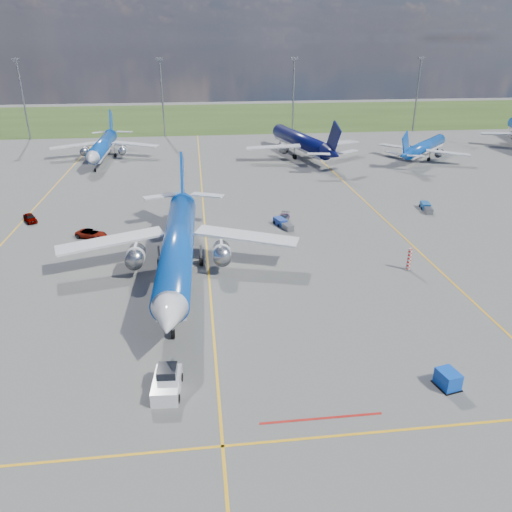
{
  "coord_description": "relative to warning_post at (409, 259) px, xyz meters",
  "views": [
    {
      "loc": [
        -0.96,
        -48.38,
        27.82
      ],
      "look_at": [
        5.64,
        5.71,
        4.0
      ],
      "focal_mm": 35.0,
      "sensor_mm": 36.0,
      "label": 1
    }
  ],
  "objects": [
    {
      "name": "pushback_tug",
      "position": [
        -30.32,
        -21.02,
        -0.67
      ],
      "size": [
        2.56,
        6.11,
        2.04
      ],
      "rotation": [
        0.0,
        0.0,
        -0.07
      ],
      "color": "silver",
      "rests_on": "ground"
    },
    {
      "name": "grass_strip",
      "position": [
        -26.0,
        142.0,
        -1.5
      ],
      "size": [
        400.0,
        80.0,
        0.01
      ],
      "primitive_type": "cube",
      "color": "#2D4719",
      "rests_on": "ground"
    },
    {
      "name": "bg_jet_n",
      "position": [
        -0.22,
        69.48,
        -1.5
      ],
      "size": [
        40.19,
        48.08,
        11.13
      ],
      "primitive_type": null,
      "rotation": [
        0.0,
        0.0,
        3.34
      ],
      "color": "#070B41",
      "rests_on": "ground"
    },
    {
      "name": "baggage_tug_e",
      "position": [
        13.03,
        23.29,
        -0.99
      ],
      "size": [
        2.24,
        5.02,
        1.09
      ],
      "rotation": [
        0.0,
        0.0,
        -0.2
      ],
      "color": "#174C8F",
      "rests_on": "ground"
    },
    {
      "name": "bg_jet_nnw",
      "position": [
        -49.63,
        71.21,
        -1.5
      ],
      "size": [
        28.86,
        37.74,
        9.83
      ],
      "primitive_type": null,
      "rotation": [
        0.0,
        0.0,
        -0.01
      ],
      "color": "#0B43A5",
      "rests_on": "ground"
    },
    {
      "name": "taxiway_lines",
      "position": [
        -25.83,
        19.7,
        -1.49
      ],
      "size": [
        60.25,
        160.0,
        0.02
      ],
      "color": "#F4AD15",
      "rests_on": "ground"
    },
    {
      "name": "warning_post",
      "position": [
        0.0,
        0.0,
        0.0
      ],
      "size": [
        0.5,
        0.5,
        3.0
      ],
      "primitive_type": "cylinder",
      "color": "red",
      "rests_on": "ground"
    },
    {
      "name": "uld_container",
      "position": [
        -6.2,
        -23.42,
        -0.72
      ],
      "size": [
        1.93,
        2.22,
        1.55
      ],
      "primitive_type": "cube",
      "rotation": [
        0.0,
        0.0,
        0.21
      ],
      "color": "blue",
      "rests_on": "ground"
    },
    {
      "name": "service_car_a",
      "position": [
        -54.56,
        25.37,
        -0.83
      ],
      "size": [
        3.28,
        4.19,
        1.33
      ],
      "primitive_type": "imported",
      "rotation": [
        0.0,
        0.0,
        0.51
      ],
      "color": "#999999",
      "rests_on": "ground"
    },
    {
      "name": "main_airliner",
      "position": [
        -29.69,
        1.95,
        -1.5
      ],
      "size": [
        34.85,
        45.07,
        11.56
      ],
      "primitive_type": null,
      "rotation": [
        0.0,
        0.0,
        -0.03
      ],
      "color": "#0B43A5",
      "rests_on": "ground"
    },
    {
      "name": "bg_jet_ne",
      "position": [
        30.33,
        63.02,
        -1.5
      ],
      "size": [
        40.15,
        40.46,
        8.48
      ],
      "primitive_type": null,
      "rotation": [
        0.0,
        0.0,
        2.38
      ],
      "color": "#0B43A5",
      "rests_on": "ground"
    },
    {
      "name": "service_car_c",
      "position": [
        -13.08,
        20.49,
        -0.92
      ],
      "size": [
        3.12,
        4.35,
        1.17
      ],
      "primitive_type": "imported",
      "rotation": [
        0.0,
        0.0,
        -0.41
      ],
      "color": "#999999",
      "rests_on": "ground"
    },
    {
      "name": "service_car_b",
      "position": [
        -43.2,
        16.61,
        -0.83
      ],
      "size": [
        5.3,
        4.18,
        1.34
      ],
      "primitive_type": "imported",
      "rotation": [
        0.0,
        0.0,
        1.1
      ],
      "color": "#999999",
      "rests_on": "ground"
    },
    {
      "name": "floodlight_masts",
      "position": [
        -16.0,
        102.0,
        11.06
      ],
      "size": [
        202.2,
        0.5,
        22.7
      ],
      "color": "slate",
      "rests_on": "ground"
    },
    {
      "name": "ground",
      "position": [
        -26.0,
        -8.0,
        -1.5
      ],
      "size": [
        400.0,
        400.0,
        0.0
      ],
      "primitive_type": "plane",
      "color": "#50504E",
      "rests_on": "ground"
    },
    {
      "name": "baggage_tug_c",
      "position": [
        -30.53,
        34.98,
        -1.06
      ],
      "size": [
        1.96,
        4.37,
        0.95
      ],
      "rotation": [
        0.0,
        0.0,
        0.21
      ],
      "color": "navy",
      "rests_on": "ground"
    },
    {
      "name": "baggage_tug_w",
      "position": [
        -13.52,
        18.09,
        -0.99
      ],
      "size": [
        2.76,
        4.98,
        1.08
      ],
      "rotation": [
        0.0,
        0.0,
        0.33
      ],
      "color": "navy",
      "rests_on": "ground"
    }
  ]
}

